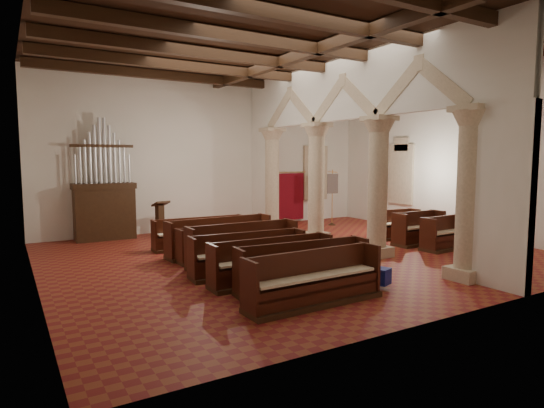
{
  "coord_description": "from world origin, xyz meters",
  "views": [
    {
      "loc": [
        -7.52,
        -11.23,
        2.87
      ],
      "look_at": [
        -0.58,
        0.5,
        1.5
      ],
      "focal_mm": 30.0,
      "sensor_mm": 36.0,
      "label": 1
    }
  ],
  "objects": [
    {
      "name": "tube_heater_a",
      "position": [
        -2.23,
        -4.1,
        0.16
      ],
      "size": [
        1.05,
        0.53,
        0.11
      ],
      "primitive_type": "cylinder",
      "rotation": [
        0.0,
        1.57,
        -0.4
      ],
      "color": "white",
      "rests_on": "floor"
    },
    {
      "name": "aisle_pew_2",
      "position": [
        4.48,
        0.37,
        0.35
      ],
      "size": [
        1.93,
        0.76,
        1.03
      ],
      "rotation": [
        0.0,
        0.0,
        -0.04
      ],
      "color": "#352010",
      "rests_on": "floor"
    },
    {
      "name": "wall_left",
      "position": [
        -7.0,
        0.0,
        3.0
      ],
      "size": [
        0.02,
        12.0,
        6.0
      ],
      "primitive_type": "cube",
      "color": "white",
      "rests_on": "floor"
    },
    {
      "name": "hymnal_box_a",
      "position": [
        -0.44,
        -4.04,
        0.28
      ],
      "size": [
        0.44,
        0.4,
        0.36
      ],
      "primitive_type": "cube",
      "rotation": [
        0.0,
        0.0,
        0.37
      ],
      "color": "navy",
      "rests_on": "floor"
    },
    {
      "name": "nave_pew_2",
      "position": [
        -2.28,
        -2.39,
        0.34
      ],
      "size": [
        3.05,
        0.74,
        1.04
      ],
      "rotation": [
        0.0,
        0.0,
        -0.02
      ],
      "color": "#352010",
      "rests_on": "floor"
    },
    {
      "name": "window_back",
      "position": [
        5.0,
        5.98,
        2.2
      ],
      "size": [
        1.0,
        0.03,
        2.2
      ],
      "primitive_type": "cube",
      "color": "#367960",
      "rests_on": "wall_back"
    },
    {
      "name": "wall_back",
      "position": [
        0.0,
        6.0,
        3.0
      ],
      "size": [
        14.0,
        0.02,
        6.0
      ],
      "primitive_type": "cube",
      "color": "white",
      "rests_on": "floor"
    },
    {
      "name": "pipe_organ",
      "position": [
        -4.5,
        5.5,
        1.37
      ],
      "size": [
        2.1,
        0.85,
        4.4
      ],
      "color": "#352010",
      "rests_on": "floor"
    },
    {
      "name": "ceiling",
      "position": [
        0.0,
        0.0,
        6.0
      ],
      "size": [
        14.0,
        14.0,
        0.0
      ],
      "primitive_type": "plane",
      "rotation": [
        3.14,
        0.0,
        0.0
      ],
      "color": "#331D11",
      "rests_on": "wall_back"
    },
    {
      "name": "nave_pew_3",
      "position": [
        -2.4,
        -1.44,
        0.34
      ],
      "size": [
        2.98,
        0.88,
        1.04
      ],
      "rotation": [
        0.0,
        0.0,
        -0.06
      ],
      "color": "#352010",
      "rests_on": "floor"
    },
    {
      "name": "wall_right",
      "position": [
        7.0,
        0.0,
        3.0
      ],
      "size": [
        0.02,
        12.0,
        6.0
      ],
      "primitive_type": "cube",
      "color": "white",
      "rests_on": "floor"
    },
    {
      "name": "nave_pew_1",
      "position": [
        -1.98,
        -3.22,
        0.34
      ],
      "size": [
        3.15,
        0.9,
        1.05
      ],
      "rotation": [
        0.0,
        0.0,
        -0.07
      ],
      "color": "#352010",
      "rests_on": "floor"
    },
    {
      "name": "hymnal_box_c",
      "position": [
        -1.23,
        -0.71,
        0.24
      ],
      "size": [
        0.33,
        0.29,
        0.28
      ],
      "primitive_type": "cube",
      "rotation": [
        0.0,
        0.0,
        0.27
      ],
      "color": "navy",
      "rests_on": "floor"
    },
    {
      "name": "wall_front",
      "position": [
        0.0,
        -6.0,
        3.0
      ],
      "size": [
        14.0,
        0.02,
        6.0
      ],
      "primitive_type": "cube",
      "color": "white",
      "rests_on": "floor"
    },
    {
      "name": "processional_banner",
      "position": [
        4.6,
        4.15,
        0.8
      ],
      "size": [
        0.55,
        0.7,
        2.39
      ],
      "rotation": [
        0.0,
        0.0,
        -0.07
      ],
      "color": "#352010",
      "rests_on": "floor"
    },
    {
      "name": "nave_pew_7",
      "position": [
        -2.17,
        2.35,
        0.32
      ],
      "size": [
        3.02,
        0.73,
        0.98
      ],
      "rotation": [
        0.0,
        0.0,
        -0.02
      ],
      "color": "#352010",
      "rests_on": "floor"
    },
    {
      "name": "nave_pew_0",
      "position": [
        -2.36,
        -4.16,
        0.35
      ],
      "size": [
        3.02,
        0.79,
        1.06
      ],
      "rotation": [
        0.0,
        0.0,
        0.03
      ],
      "color": "#352010",
      "rests_on": "floor"
    },
    {
      "name": "window_right_a",
      "position": [
        6.98,
        -1.5,
        2.2
      ],
      "size": [
        0.03,
        1.0,
        2.2
      ],
      "primitive_type": "cube",
      "color": "#367960",
      "rests_on": "wall_right"
    },
    {
      "name": "arcade",
      "position": [
        1.8,
        0.0,
        3.56
      ],
      "size": [
        0.9,
        11.9,
        6.0
      ],
      "color": "beige",
      "rests_on": "floor"
    },
    {
      "name": "nave_pew_4",
      "position": [
        -2.08,
        -0.53,
        0.38
      ],
      "size": [
        3.1,
        0.78,
        1.14
      ],
      "rotation": [
        0.0,
        0.0,
        0.01
      ],
      "color": "#352010",
      "rests_on": "floor"
    },
    {
      "name": "window_right_b",
      "position": [
        6.98,
        2.5,
        2.2
      ],
      "size": [
        0.03,
        1.0,
        2.2
      ],
      "primitive_type": "cube",
      "color": "#367960",
      "rests_on": "wall_right"
    },
    {
      "name": "floor",
      "position": [
        0.0,
        0.0,
        0.0
      ],
      "size": [
        14.0,
        14.0,
        0.0
      ],
      "primitive_type": "plane",
      "color": "maroon",
      "rests_on": "ground"
    },
    {
      "name": "ceiling_beams",
      "position": [
        0.0,
        0.0,
        5.82
      ],
      "size": [
        13.8,
        11.8,
        0.3
      ],
      "primitive_type": null,
      "color": "#352010",
      "rests_on": "wall_back"
    },
    {
      "name": "aisle_pew_0",
      "position": [
        4.44,
        -1.86,
        0.36
      ],
      "size": [
        1.85,
        0.77,
        1.05
      ],
      "rotation": [
        0.0,
        0.0,
        0.04
      ],
      "color": "#352010",
      "rests_on": "floor"
    },
    {
      "name": "hymnal_box_b",
      "position": [
        -0.19,
        -1.89,
        0.25
      ],
      "size": [
        0.37,
        0.33,
        0.31
      ],
      "primitive_type": "cube",
      "rotation": [
        0.0,
        0.0,
        -0.32
      ],
      "color": "navy",
      "rests_on": "floor"
    },
    {
      "name": "nave_pew_5",
      "position": [
        -2.09,
        0.51,
        0.32
      ],
      "size": [
        2.99,
        0.84,
        0.97
      ],
      "rotation": [
        0.0,
        0.0,
        0.07
      ],
      "color": "#352010",
      "rests_on": "floor"
    },
    {
      "name": "nave_pew_6",
      "position": [
        -2.03,
        1.11,
        0.36
      ],
      "size": [
        3.32,
        0.94,
        1.1
      ],
      "rotation": [
        0.0,
        0.0,
        0.06
      ],
      "color": "#352010",
      "rests_on": "floor"
    },
    {
      "name": "aisle_pew_1",
      "position": [
        4.34,
        -0.84,
        0.37
      ],
      "size": [
        1.93,
        0.75,
        1.1
      ],
      "rotation": [
        0.0,
        0.0,
        0.01
      ],
      "color": "#352010",
      "rests_on": "floor"
    },
    {
      "name": "tube_heater_b",
      "position": [
        -2.74,
        -2.8,
        0.16
      ],
      "size": [
        1.04,
        0.17,
        0.1
      ],
      "primitive_type": "cylinder",
      "rotation": [
        0.0,
        1.57,
        -0.07
      ],
      "color": "silver",
      "rests_on": "floor"
    },
    {
      "name": "dossal_curtain",
      "position": [
        3.5,
        5.92,
        1.17
      ],
      "size": [
        1.8,
        0.07,
        2.17
      ],
      "color": "maroon",
      "rests_on": "floor"
    },
    {
      "name": "lectern",
      "position": [
        -2.71,
        4.86,
        0.56
      ],
      "size": [
        0.64,
        0.67,
        1.35
      ],
      "rotation": [
        0.0,
        0.0,
        0.27
      ],
      "color": "#331E10",
      "rests_on": "floor"
    }
  ]
}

